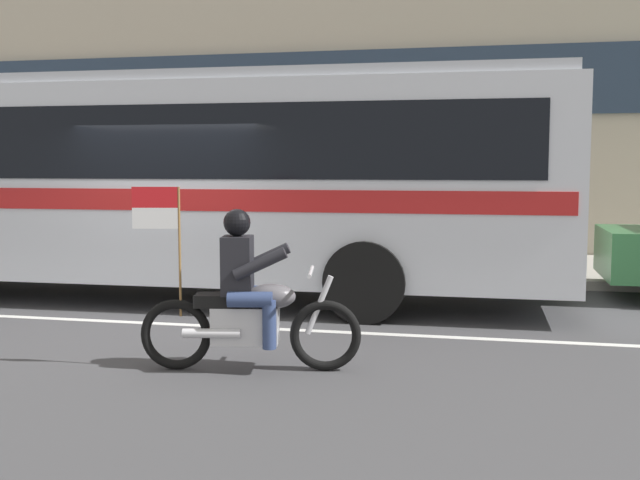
% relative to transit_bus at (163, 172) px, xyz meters
% --- Properties ---
extents(ground_plane, '(60.00, 60.00, 0.00)m').
position_rel_transit_bus_xyz_m(ground_plane, '(0.59, -1.19, -1.88)').
color(ground_plane, '#3D3D3F').
extents(sidewalk_curb, '(28.00, 3.80, 0.15)m').
position_rel_transit_bus_xyz_m(sidewalk_curb, '(0.59, 3.91, -1.81)').
color(sidewalk_curb, '#A39E93').
rests_on(sidewalk_curb, ground_plane).
extents(lane_center_stripe, '(26.60, 0.14, 0.01)m').
position_rel_transit_bus_xyz_m(lane_center_stripe, '(0.59, -1.79, -1.88)').
color(lane_center_stripe, silver).
rests_on(lane_center_stripe, ground_plane).
extents(office_building_facade, '(28.00, 0.89, 10.58)m').
position_rel_transit_bus_xyz_m(office_building_facade, '(0.59, 6.19, 3.41)').
color(office_building_facade, '#B2A893').
rests_on(office_building_facade, ground_plane).
extents(transit_bus, '(11.69, 2.70, 3.22)m').
position_rel_transit_bus_xyz_m(transit_bus, '(0.00, 0.00, 0.00)').
color(transit_bus, silver).
rests_on(transit_bus, ground_plane).
extents(motorcycle_with_rider, '(2.17, 0.74, 1.78)m').
position_rel_transit_bus_xyz_m(motorcycle_with_rider, '(2.46, -3.63, -1.22)').
color(motorcycle_with_rider, black).
rests_on(motorcycle_with_rider, ground_plane).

